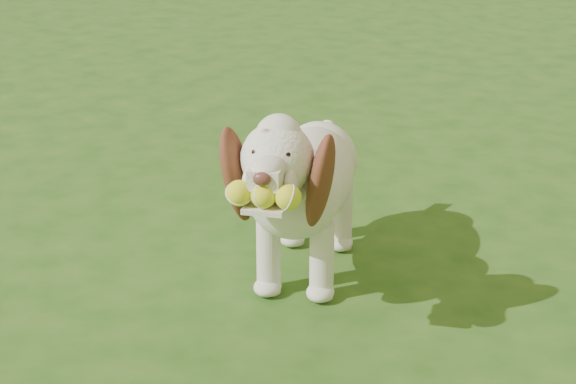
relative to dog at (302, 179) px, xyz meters
The scene contains 2 objects.
ground 0.81m from the dog, 123.63° to the left, with size 80.00×80.00×0.00m, color #224B15.
dog is the anchor object (origin of this frame).
Camera 1 is at (2.27, -3.17, 1.66)m, focal length 60.00 mm.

